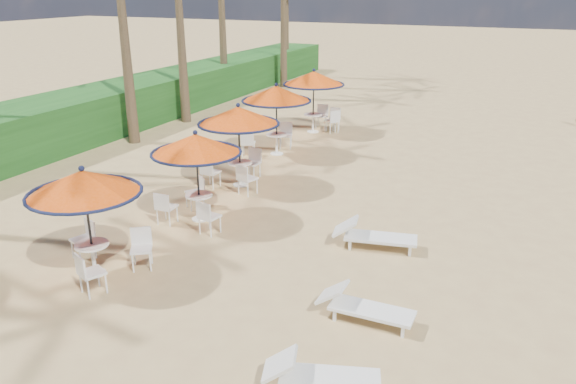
% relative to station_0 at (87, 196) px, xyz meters
% --- Properties ---
extents(ground, '(160.00, 160.00, 0.00)m').
position_rel_station_0_xyz_m(ground, '(4.92, -0.40, -1.80)').
color(ground, tan).
rests_on(ground, ground).
extents(scrub_hedge, '(3.00, 40.00, 1.80)m').
position_rel_station_0_xyz_m(scrub_hedge, '(-8.58, 10.60, -0.90)').
color(scrub_hedge, '#194716').
rests_on(scrub_hedge, ground).
extents(station_0, '(2.36, 2.36, 2.46)m').
position_rel_station_0_xyz_m(station_0, '(0.00, 0.00, 0.00)').
color(station_0, black).
rests_on(station_0, ground).
extents(station_1, '(2.35, 2.35, 2.45)m').
position_rel_station_0_xyz_m(station_1, '(0.36, 3.42, -0.01)').
color(station_1, black).
rests_on(station_1, ground).
extents(station_2, '(2.49, 2.49, 2.59)m').
position_rel_station_0_xyz_m(station_2, '(0.03, 6.26, 0.10)').
color(station_2, black).
rests_on(station_2, ground).
extents(station_3, '(2.52, 2.52, 2.62)m').
position_rel_station_0_xyz_m(station_3, '(-0.46, 9.83, 0.20)').
color(station_3, black).
rests_on(station_3, ground).
extents(station_4, '(2.55, 2.55, 2.66)m').
position_rel_station_0_xyz_m(station_4, '(-0.37, 13.51, 0.15)').
color(station_4, black).
rests_on(station_4, ground).
extents(lounger_near, '(1.89, 1.10, 0.65)m').
position_rel_station_0_xyz_m(lounger_near, '(5.74, -1.48, -1.50)').
color(lounger_near, white).
rests_on(lounger_near, ground).
extents(lounger_mid, '(1.82, 0.59, 0.65)m').
position_rel_station_0_xyz_m(lounger_mid, '(5.76, 0.67, -1.50)').
color(lounger_mid, white).
rests_on(lounger_mid, ground).
extents(lounger_far, '(2.05, 1.00, 0.71)m').
position_rel_station_0_xyz_m(lounger_far, '(5.04, 3.72, -1.47)').
color(lounger_far, white).
rests_on(lounger_far, ground).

